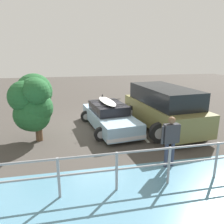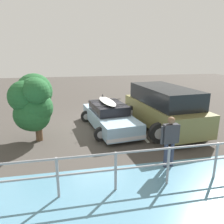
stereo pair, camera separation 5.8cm
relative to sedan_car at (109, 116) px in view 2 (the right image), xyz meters
name	(u,v)px [view 2 (the right image)]	position (x,y,z in m)	size (l,w,h in m)	color
ground_plane	(98,126)	(0.49, -0.33, -0.57)	(44.00, 44.00, 0.02)	#423D38
parking_stripe	(134,126)	(-1.22, 0.04, -0.56)	(3.97, 0.12, 0.00)	silver
sedan_car	(109,116)	(0.00, 0.00, 0.00)	(2.53, 4.43, 1.44)	#8CADC6
suv_car	(163,107)	(-2.42, 0.53, 0.44)	(3.07, 5.07, 1.95)	brown
person_bystander	(170,137)	(-1.16, 3.88, 0.41)	(0.63, 0.22, 1.62)	#33384C
railing_fence	(116,166)	(0.70, 4.74, 0.14)	(8.70, 0.15, 1.07)	gray
bush_near_left	(33,102)	(3.18, 0.84, 1.01)	(1.66, 2.06, 2.65)	brown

